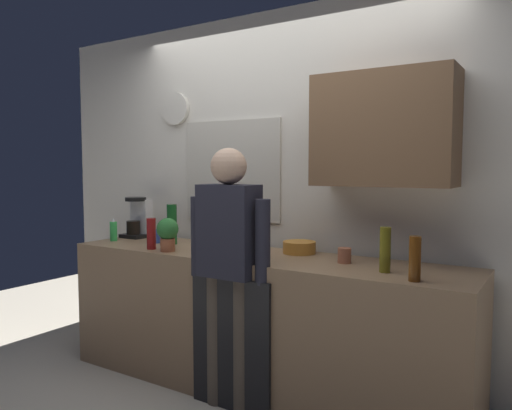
% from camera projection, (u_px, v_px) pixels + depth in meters
% --- Properties ---
extents(ground_plane, '(8.00, 8.00, 0.00)m').
position_uv_depth(ground_plane, '(230.00, 406.00, 3.06)').
color(ground_plane, beige).
extents(kitchen_counter, '(2.79, 0.64, 0.91)m').
position_uv_depth(kitchen_counter, '(255.00, 322.00, 3.28)').
color(kitchen_counter, '#937251').
rests_on(kitchen_counter, ground_plane).
extents(dishwasher_panel, '(0.56, 0.02, 0.82)m').
position_uv_depth(dishwasher_panel, '(230.00, 345.00, 2.99)').
color(dishwasher_panel, black).
rests_on(dishwasher_panel, ground_plane).
extents(back_wall_assembly, '(4.39, 0.42, 2.60)m').
position_uv_depth(back_wall_assembly, '(297.00, 185.00, 3.50)').
color(back_wall_assembly, silver).
rests_on(back_wall_assembly, ground_plane).
extents(coffee_maker, '(0.20, 0.20, 0.33)m').
position_uv_depth(coffee_maker, '(138.00, 219.00, 4.06)').
color(coffee_maker, black).
rests_on(coffee_maker, kitchen_counter).
extents(bottle_green_wine, '(0.07, 0.07, 0.30)m').
position_uv_depth(bottle_green_wine, '(172.00, 224.00, 3.68)').
color(bottle_green_wine, '#195923').
rests_on(bottle_green_wine, kitchen_counter).
extents(bottle_dark_sauce, '(0.06, 0.06, 0.18)m').
position_uv_depth(bottle_dark_sauce, '(245.00, 244.00, 3.10)').
color(bottle_dark_sauce, black).
rests_on(bottle_dark_sauce, kitchen_counter).
extents(bottle_amber_beer, '(0.06, 0.06, 0.23)m').
position_uv_depth(bottle_amber_beer, '(415.00, 259.00, 2.48)').
color(bottle_amber_beer, brown).
rests_on(bottle_amber_beer, kitchen_counter).
extents(bottle_red_vinegar, '(0.06, 0.06, 0.22)m').
position_uv_depth(bottle_red_vinegar, '(151.00, 234.00, 3.45)').
color(bottle_red_vinegar, maroon).
rests_on(bottle_red_vinegar, kitchen_counter).
extents(bottle_olive_oil, '(0.06, 0.06, 0.25)m').
position_uv_depth(bottle_olive_oil, '(385.00, 250.00, 2.69)').
color(bottle_olive_oil, olive).
rests_on(bottle_olive_oil, kitchen_counter).
extents(cup_terracotta_mug, '(0.08, 0.08, 0.09)m').
position_uv_depth(cup_terracotta_mug, '(344.00, 255.00, 2.96)').
color(cup_terracotta_mug, '#B26647').
rests_on(cup_terracotta_mug, kitchen_counter).
extents(cup_blue_mug, '(0.08, 0.08, 0.10)m').
position_uv_depth(cup_blue_mug, '(155.00, 236.00, 3.75)').
color(cup_blue_mug, '#3351B2').
rests_on(cup_blue_mug, kitchen_counter).
extents(mixing_bowl, '(0.22, 0.22, 0.08)m').
position_uv_depth(mixing_bowl, '(299.00, 247.00, 3.29)').
color(mixing_bowl, orange).
rests_on(mixing_bowl, kitchen_counter).
extents(potted_plant, '(0.15, 0.15, 0.23)m').
position_uv_depth(potted_plant, '(168.00, 232.00, 3.36)').
color(potted_plant, '#9E5638').
rests_on(potted_plant, kitchen_counter).
extents(dish_soap, '(0.06, 0.06, 0.18)m').
position_uv_depth(dish_soap, '(114.00, 231.00, 3.85)').
color(dish_soap, green).
rests_on(dish_soap, kitchen_counter).
extents(person_at_sink, '(0.57, 0.22, 1.60)m').
position_uv_depth(person_at_sink, '(229.00, 256.00, 2.99)').
color(person_at_sink, brown).
rests_on(person_at_sink, ground_plane).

